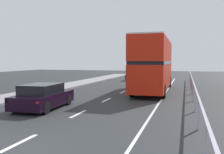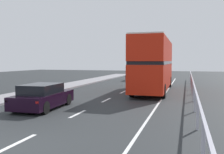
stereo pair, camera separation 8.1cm
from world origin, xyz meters
name	(u,v)px [view 1 (the left image)]	position (x,y,z in m)	size (l,w,h in m)	color
ground_plane	(7,150)	(0.00, 0.00, -0.05)	(73.77, 120.00, 0.10)	#292C2F
lane_paint_markings	(137,105)	(2.26, 8.45, 0.00)	(3.60, 46.00, 0.01)	silver
bridge_side_railing	(194,89)	(5.49, 9.00, 0.96)	(0.10, 42.00, 1.20)	#B0AEBD
double_decker_bus_red	(154,63)	(2.39, 15.43, 2.37)	(2.59, 10.81, 4.43)	red
hatchback_car_near	(43,97)	(-2.38, 5.88, 0.65)	(2.03, 4.19, 1.35)	black
sedan_car_ahead	(135,75)	(-1.57, 27.20, 0.65)	(1.80, 4.11, 1.37)	#251C30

